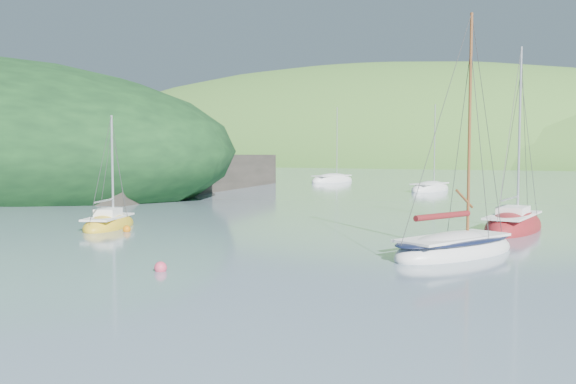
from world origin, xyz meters
The scene contains 8 objects.
ground centered at (0.00, 0.00, 0.00)m, with size 700.00×700.00×0.00m, color slate.
shoreline_hills centered at (-9.66, 172.42, 0.00)m, with size 690.00×135.00×56.00m.
daysailer_white centered at (5.56, 8.53, 0.23)m, with size 4.91×7.13×10.31m.
sloop_red centered at (6.41, 17.51, 0.20)m, with size 2.88×7.12×10.32m.
sailboat_yellow centered at (-12.90, 8.62, 0.17)m, with size 3.63×5.35×6.60m.
distant_sloop_a centered at (-5.94, 46.10, 0.17)m, with size 3.56×6.93×9.42m.
distant_sloop_c centered at (-21.65, 57.26, 0.18)m, with size 4.51×7.70×10.39m.
mooring_buoys centered at (1.34, 5.11, 0.12)m, with size 22.87×7.96×0.48m.
Camera 1 is at (11.62, -16.91, 4.21)m, focal length 40.00 mm.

